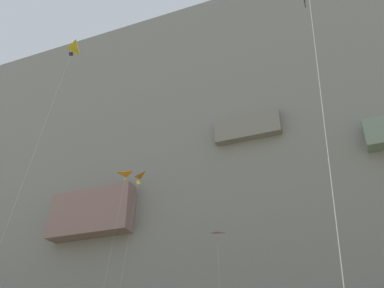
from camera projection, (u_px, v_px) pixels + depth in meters
The scene contains 5 objects.
cliff_face at pixel (269, 181), 76.17m from camera, with size 180.00×31.62×70.42m.
kite_delta_mid_left at pixel (65, 57), 45.49m from camera, with size 1.89×5.27×34.59m.
kite_delta_mid_center at pixel (218, 241), 40.21m from camera, with size 1.71×3.39×15.30m.
kite_delta_near_cliff at pixel (134, 184), 49.65m from camera, with size 2.04×5.68×24.12m.
kite_delta_upper_left at pixel (125, 185), 51.69m from camera, with size 2.70×2.68×24.99m.
Camera 1 is at (11.73, -3.12, 2.34)m, focal length 38.86 mm.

